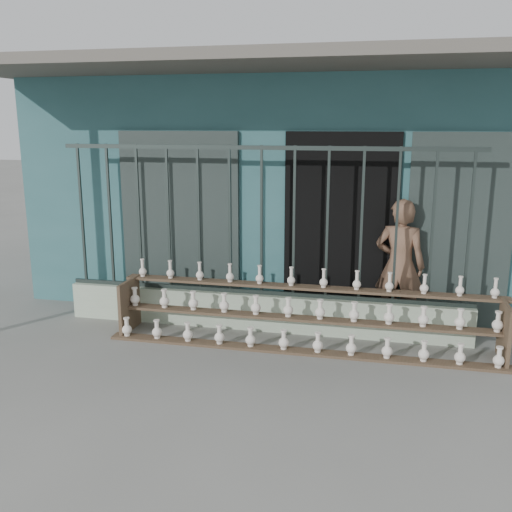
# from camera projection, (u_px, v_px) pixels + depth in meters

# --- Properties ---
(ground) EXTENTS (60.00, 60.00, 0.00)m
(ground) POSITION_uv_depth(u_px,v_px,m) (235.00, 372.00, 5.86)
(ground) COLOR slate
(workshop_building) EXTENTS (7.40, 6.60, 3.21)m
(workshop_building) POSITION_uv_depth(u_px,v_px,m) (298.00, 177.00, 9.51)
(workshop_building) COLOR #2F5F63
(workshop_building) RESTS_ON ground
(parapet_wall) EXTENTS (5.00, 0.20, 0.45)m
(parapet_wall) POSITION_uv_depth(u_px,v_px,m) (261.00, 312.00, 7.04)
(parapet_wall) COLOR #B3C8AB
(parapet_wall) RESTS_ON ground
(security_fence) EXTENTS (5.00, 0.04, 1.80)m
(security_fence) POSITION_uv_depth(u_px,v_px,m) (261.00, 222.00, 6.78)
(security_fence) COLOR #283330
(security_fence) RESTS_ON parapet_wall
(shelf_rack) EXTENTS (4.50, 0.68, 0.85)m
(shelf_rack) POSITION_uv_depth(u_px,v_px,m) (304.00, 315.00, 6.49)
(shelf_rack) COLOR brown
(shelf_rack) RESTS_ON ground
(elderly_woman) EXTENTS (0.66, 0.49, 1.63)m
(elderly_woman) POSITION_uv_depth(u_px,v_px,m) (400.00, 266.00, 6.87)
(elderly_woman) COLOR brown
(elderly_woman) RESTS_ON ground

